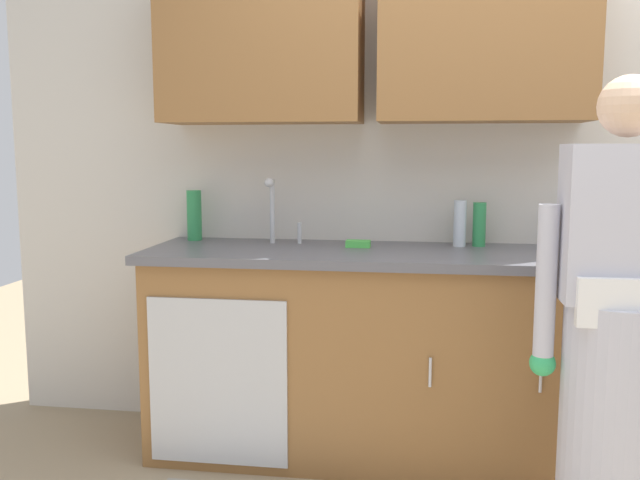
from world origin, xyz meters
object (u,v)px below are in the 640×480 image
Objects in this scene: bottle_soap at (479,224)px; cup_by_sink at (562,248)px; bottle_cleaner_spray at (460,223)px; person_at_sink at (615,356)px; sink at (274,251)px; bottle_water_short at (575,224)px; bottle_water_tall at (194,215)px; sponge at (358,244)px.

bottle_soap reaches higher than cup_by_sink.
person_at_sink is at bearing -59.57° from bottle_cleaner_spray.
sink is at bearing -168.68° from bottle_cleaner_spray.
bottle_water_short is (0.03, 0.85, 0.35)m from person_at_sink.
bottle_water_tall is 0.83m from sponge.
sink reaches higher than bottle_soap.
bottle_soap is (-0.39, 0.83, 0.35)m from person_at_sink.
bottle_water_tall reaches higher than bottle_cleaner_spray.
sink is 4.55× the size of sponge.
sink is at bearing -169.12° from sponge.
cup_by_sink is at bearing 98.70° from person_at_sink.
bottle_water_tall is at bearing -179.66° from bottle_water_short.
bottle_cleaner_spray is at bearing -170.28° from bottle_soap.
sink is 2.36× the size of bottle_cleaner_spray.
cup_by_sink is (1.67, -0.31, -0.08)m from bottle_water_tall.
sink is at bearing 174.68° from cup_by_sink.
bottle_water_tall is 2.21× the size of sponge.
bottle_water_tall is at bearing 169.51° from cup_by_sink.
bottle_soap is at bearing 115.19° from person_at_sink.
bottle_water_tall reaches higher than cup_by_sink.
bottle_soap is (0.92, 0.18, 0.12)m from sink.
bottle_water_short is at bearing 4.30° from bottle_cleaner_spray.
bottle_water_tall is 1.16× the size of bottle_water_short.
bottle_water_tall is 1.27m from bottle_cleaner_spray.
bottle_soap is 1.83× the size of sponge.
person_at_sink is at bearing -64.81° from bottle_soap.
person_at_sink is at bearing -25.72° from bottle_water_tall.
person_at_sink reaches higher than bottle_soap.
sponge is (-0.94, 0.72, 0.26)m from person_at_sink.
bottle_cleaner_spray is 0.51m from bottle_water_short.
bottle_water_tall is (-0.44, 0.19, 0.14)m from sink.
bottle_water_tall is 1.78m from bottle_water_short.
sink is 0.38m from sponge.
bottle_water_short is (1.78, 0.01, -0.02)m from bottle_water_tall.
sink is 1.23m from cup_by_sink.
cup_by_sink is at bearing -5.32° from sink.
bottle_water_tall is at bearing 179.46° from bottle_soap.
sponge is at bearing -172.19° from bottle_water_short.
cup_by_sink is at bearing -12.32° from sponge.
bottle_water_tall is (-1.36, 0.01, 0.02)m from bottle_soap.
person_at_sink is at bearing -92.32° from bottle_water_short.
bottle_soap is 0.96× the size of bottle_water_short.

